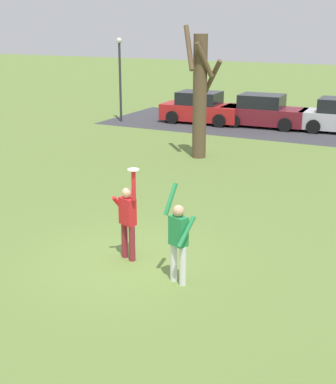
{
  "coord_description": "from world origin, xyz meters",
  "views": [
    {
      "loc": [
        5.71,
        -9.45,
        5.04
      ],
      "look_at": [
        0.64,
        0.56,
        1.53
      ],
      "focal_mm": 51.15,
      "sensor_mm": 36.0,
      "label": 1
    }
  ],
  "objects_px": {
    "frisbee_disc": "(133,170)",
    "bare_tree_tall": "(200,94)",
    "person_catcher": "(128,217)",
    "parked_car_maroon": "(263,112)",
    "parked_car_red": "(201,109)",
    "person_defender": "(178,237)",
    "lamppost_by_lot": "(120,71)"
  },
  "relations": [
    {
      "from": "person_defender",
      "to": "parked_car_red",
      "type": "xyz_separation_m",
      "value": [
        -6.9,
        16.99,
        -0.25
      ]
    },
    {
      "from": "person_catcher",
      "to": "parked_car_red",
      "type": "distance_m",
      "value": 17.31
    },
    {
      "from": "person_catcher",
      "to": "bare_tree_tall",
      "type": "relative_size",
      "value": 0.42
    },
    {
      "from": "person_defender",
      "to": "lamppost_by_lot",
      "type": "relative_size",
      "value": 0.48
    },
    {
      "from": "person_catcher",
      "to": "bare_tree_tall",
      "type": "bearing_deg",
      "value": 124.87
    },
    {
      "from": "bare_tree_tall",
      "to": "person_defender",
      "type": "bearing_deg",
      "value": -68.49
    },
    {
      "from": "parked_car_maroon",
      "to": "parked_car_red",
      "type": "bearing_deg",
      "value": -175.92
    },
    {
      "from": "person_catcher",
      "to": "parked_car_maroon",
      "type": "relative_size",
      "value": 0.5
    },
    {
      "from": "lamppost_by_lot",
      "to": "frisbee_disc",
      "type": "bearing_deg",
      "value": -57.5
    },
    {
      "from": "lamppost_by_lot",
      "to": "person_defender",
      "type": "bearing_deg",
      "value": -54.99
    },
    {
      "from": "bare_tree_tall",
      "to": "lamppost_by_lot",
      "type": "distance_m",
      "value": 8.7
    },
    {
      "from": "parked_car_maroon",
      "to": "frisbee_disc",
      "type": "bearing_deg",
      "value": -84.54
    },
    {
      "from": "person_defender",
      "to": "parked_car_red",
      "type": "height_order",
      "value": "person_defender"
    },
    {
      "from": "frisbee_disc",
      "to": "bare_tree_tall",
      "type": "bearing_deg",
      "value": 105.61
    },
    {
      "from": "person_defender",
      "to": "frisbee_disc",
      "type": "distance_m",
      "value": 1.76
    },
    {
      "from": "person_catcher",
      "to": "lamppost_by_lot",
      "type": "xyz_separation_m",
      "value": [
        -9.27,
        14.81,
        1.6
      ]
    },
    {
      "from": "frisbee_disc",
      "to": "person_defender",
      "type": "bearing_deg",
      "value": -20.34
    },
    {
      "from": "person_defender",
      "to": "bare_tree_tall",
      "type": "relative_size",
      "value": 0.41
    },
    {
      "from": "person_catcher",
      "to": "person_defender",
      "type": "bearing_deg",
      "value": -0.0
    },
    {
      "from": "person_catcher",
      "to": "parked_car_red",
      "type": "bearing_deg",
      "value": 128.56
    },
    {
      "from": "person_defender",
      "to": "lamppost_by_lot",
      "type": "bearing_deg",
      "value": -34.65
    },
    {
      "from": "person_defender",
      "to": "bare_tree_tall",
      "type": "xyz_separation_m",
      "value": [
        -3.93,
        9.97,
        1.47
      ]
    },
    {
      "from": "parked_car_red",
      "to": "parked_car_maroon",
      "type": "relative_size",
      "value": 1.0
    },
    {
      "from": "person_defender",
      "to": "person_catcher",
      "type": "bearing_deg",
      "value": 0.0
    },
    {
      "from": "frisbee_disc",
      "to": "lamppost_by_lot",
      "type": "xyz_separation_m",
      "value": [
        -9.48,
        14.89,
        0.49
      ]
    },
    {
      "from": "person_defender",
      "to": "parked_car_maroon",
      "type": "height_order",
      "value": "person_defender"
    },
    {
      "from": "parked_car_maroon",
      "to": "lamppost_by_lot",
      "type": "bearing_deg",
      "value": -166.8
    },
    {
      "from": "frisbee_disc",
      "to": "bare_tree_tall",
      "type": "height_order",
      "value": "bare_tree_tall"
    },
    {
      "from": "bare_tree_tall",
      "to": "lamppost_by_lot",
      "type": "bearing_deg",
      "value": 141.73
    },
    {
      "from": "frisbee_disc",
      "to": "parked_car_red",
      "type": "xyz_separation_m",
      "value": [
        -5.62,
        16.52,
        -1.37
      ]
    },
    {
      "from": "person_defender",
      "to": "lamppost_by_lot",
      "type": "distance_m",
      "value": 18.82
    },
    {
      "from": "person_catcher",
      "to": "frisbee_disc",
      "type": "bearing_deg",
      "value": 0.0
    }
  ]
}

